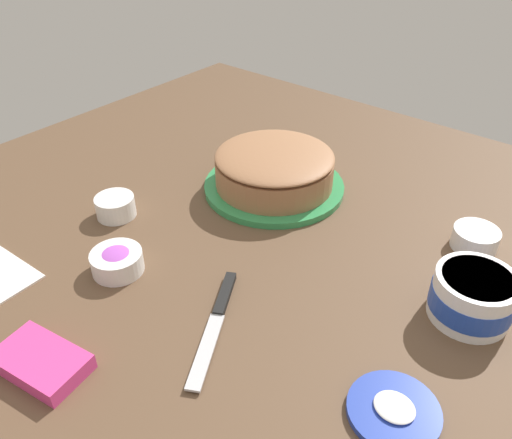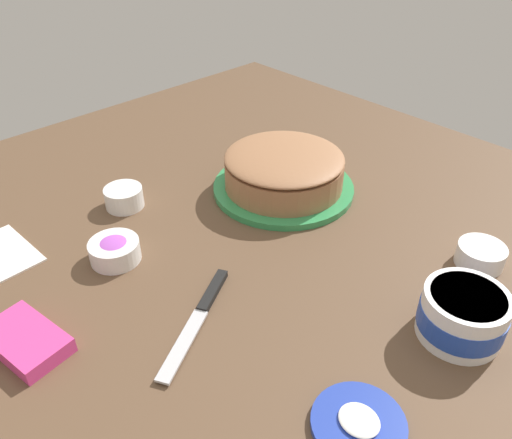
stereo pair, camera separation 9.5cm
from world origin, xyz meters
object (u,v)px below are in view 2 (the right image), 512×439
at_px(candy_box_lower, 26,340).
at_px(frosting_tub, 463,314).
at_px(frosted_cake, 284,173).
at_px(sprinkle_bowl_rainbow, 115,250).
at_px(sprinkle_bowl_pink, 124,197).
at_px(sprinkle_bowl_green, 481,255).
at_px(spreading_knife, 201,311).
at_px(frosting_tub_lid, 359,423).

bearing_deg(candy_box_lower, frosting_tub, -140.68).
xyz_separation_m(frosted_cake, frosting_tub, (-0.46, 0.10, -0.00)).
height_order(sprinkle_bowl_rainbow, sprinkle_bowl_pink, sprinkle_bowl_pink).
bearing_deg(sprinkle_bowl_pink, frosted_cake, -123.11).
bearing_deg(sprinkle_bowl_pink, candy_box_lower, 126.23).
relative_size(sprinkle_bowl_pink, sprinkle_bowl_green, 0.94).
distance_m(frosting_tub, sprinkle_bowl_green, 0.19).
relative_size(sprinkle_bowl_green, candy_box_lower, 0.63).
height_order(spreading_knife, candy_box_lower, candy_box_lower).
relative_size(frosting_tub, frosting_tub_lid, 1.04).
height_order(frosting_tub_lid, sprinkle_bowl_pink, sprinkle_bowl_pink).
distance_m(frosting_tub_lid, sprinkle_bowl_green, 0.41).
bearing_deg(frosting_tub, candy_box_lower, 48.61).
bearing_deg(sprinkle_bowl_pink, frosting_tub, -164.87).
relative_size(spreading_knife, candy_box_lower, 1.66).
distance_m(frosting_tub, sprinkle_bowl_pink, 0.66).
bearing_deg(frosting_tub, sprinkle_bowl_rainbow, 28.75).
bearing_deg(sprinkle_bowl_pink, sprinkle_bowl_green, -149.14).
relative_size(spreading_knife, sprinkle_bowl_pink, 2.80).
xyz_separation_m(frosting_tub, sprinkle_bowl_green, (0.06, -0.18, -0.02)).
relative_size(frosted_cake, sprinkle_bowl_pink, 3.87).
bearing_deg(spreading_knife, sprinkle_bowl_pink, -12.77).
height_order(frosting_tub_lid, sprinkle_bowl_green, sprinkle_bowl_green).
bearing_deg(sprinkle_bowl_pink, frosting_tub_lid, 174.78).
height_order(sprinkle_bowl_pink, sprinkle_bowl_green, sprinkle_bowl_pink).
relative_size(spreading_knife, sprinkle_bowl_rainbow, 2.44).
height_order(sprinkle_bowl_rainbow, sprinkle_bowl_green, sprinkle_bowl_rainbow).
bearing_deg(frosted_cake, sprinkle_bowl_green, -169.84).
xyz_separation_m(sprinkle_bowl_rainbow, sprinkle_bowl_pink, (0.14, -0.10, 0.00)).
bearing_deg(candy_box_lower, frosting_tub_lid, -158.56).
relative_size(sprinkle_bowl_pink, candy_box_lower, 0.59).
bearing_deg(spreading_knife, sprinkle_bowl_green, -119.16).
bearing_deg(spreading_knife, frosted_cake, -65.05).
distance_m(spreading_knife, sprinkle_bowl_green, 0.49).
bearing_deg(frosting_tub_lid, spreading_knife, 4.11).
bearing_deg(spreading_knife, frosting_tub_lid, -175.89).
distance_m(sprinkle_bowl_green, candy_box_lower, 0.75).
height_order(frosted_cake, spreading_knife, frosted_cake).
xyz_separation_m(frosting_tub, spreading_knife, (0.30, 0.25, -0.03)).
height_order(frosting_tub, frosting_tub_lid, frosting_tub).
distance_m(frosted_cake, sprinkle_bowl_rainbow, 0.38).
distance_m(sprinkle_bowl_rainbow, sprinkle_bowl_pink, 0.17).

